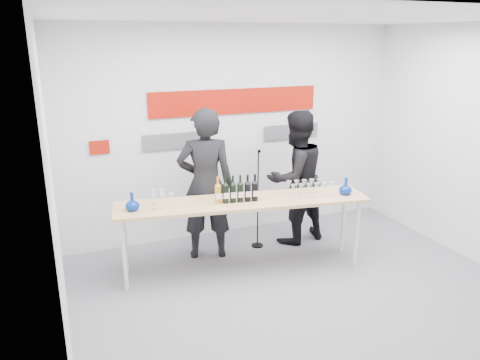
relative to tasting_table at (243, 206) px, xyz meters
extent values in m
plane|color=slate|center=(0.39, -0.76, -0.85)|extent=(5.00, 5.00, 0.00)
cube|color=silver|center=(0.39, 1.24, 0.65)|extent=(5.00, 0.04, 3.00)
cube|color=#A21306|center=(0.39, 1.21, 1.10)|extent=(2.50, 0.02, 0.35)
cube|color=#59595E|center=(-0.51, 1.21, 0.60)|extent=(0.90, 0.02, 0.22)
cube|color=#59595E|center=(1.29, 1.21, 0.60)|extent=(0.90, 0.02, 0.22)
cube|color=#A21306|center=(-1.51, 1.21, 0.60)|extent=(0.25, 0.02, 0.18)
cube|color=tan|center=(0.00, 0.00, 0.05)|extent=(3.13, 1.12, 0.04)
cylinder|color=silver|center=(-1.45, 0.04, -0.41)|extent=(0.05, 0.05, 0.88)
cylinder|color=silver|center=(1.38, -0.44, -0.41)|extent=(0.05, 0.05, 0.88)
cylinder|color=silver|center=(-1.38, 0.44, -0.41)|extent=(0.05, 0.05, 0.88)
cylinder|color=silver|center=(1.45, -0.04, -0.41)|extent=(0.05, 0.05, 0.88)
imported|color=black|center=(-0.30, 0.55, 0.15)|extent=(0.82, 0.65, 1.99)
imported|color=black|center=(1.02, 0.55, 0.09)|extent=(1.03, 0.87, 1.88)
cylinder|color=black|center=(0.45, 0.55, -0.84)|extent=(0.16, 0.16, 0.02)
cylinder|color=black|center=(0.45, 0.55, -0.17)|extent=(0.02, 0.02, 1.36)
sphere|color=black|center=(0.45, 0.52, 0.52)|extent=(0.05, 0.05, 0.05)
camera|label=1|loc=(-2.06, -4.93, 1.96)|focal=35.00mm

